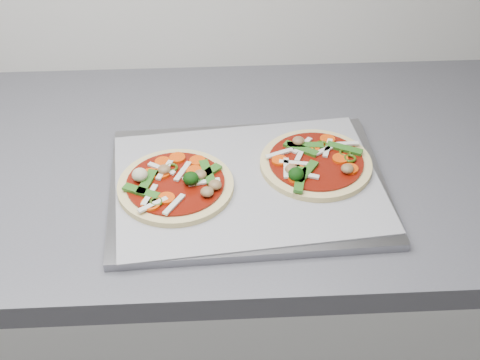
{
  "coord_description": "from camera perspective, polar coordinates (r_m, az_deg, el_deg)",
  "views": [
    {
      "loc": [
        -0.43,
        0.43,
        1.57
      ],
      "look_at": [
        -0.39,
        1.21,
        0.93
      ],
      "focal_mm": 50.0,
      "sensor_mm": 36.0,
      "label": 1
    }
  ],
  "objects": [
    {
      "name": "pizza_left",
      "position": [
        1.01,
        -5.53,
        -0.35
      ],
      "size": [
        0.22,
        0.22,
        0.03
      ],
      "rotation": [
        0.0,
        0.0,
        0.27
      ],
      "color": "#DCC885",
      "rests_on": "parchment"
    },
    {
      "name": "parchment",
      "position": [
        1.02,
        0.67,
        -0.16
      ],
      "size": [
        0.43,
        0.33,
        0.0
      ],
      "primitive_type": "cube",
      "rotation": [
        0.0,
        0.0,
        0.1
      ],
      "color": "#9E9DA3",
      "rests_on": "baking_tray"
    },
    {
      "name": "baking_tray",
      "position": [
        1.03,
        0.67,
        -0.49
      ],
      "size": [
        0.43,
        0.33,
        0.01
      ],
      "primitive_type": "cube",
      "rotation": [
        0.0,
        0.0,
        0.04
      ],
      "color": "gray",
      "rests_on": "countertop"
    },
    {
      "name": "pizza_right",
      "position": [
        1.05,
        6.4,
        1.48
      ],
      "size": [
        0.19,
        0.19,
        0.03
      ],
      "rotation": [
        0.0,
        0.0,
        0.09
      ],
      "color": "#DCC885",
      "rests_on": "parchment"
    },
    {
      "name": "base_cabinet",
      "position": [
        1.49,
        15.25,
        -12.13
      ],
      "size": [
        3.6,
        0.6,
        0.86
      ],
      "primitive_type": "cube",
      "color": "silver",
      "rests_on": "ground"
    },
    {
      "name": "countertop",
      "position": [
        1.19,
        18.87,
        1.62
      ],
      "size": [
        3.6,
        0.6,
        0.04
      ],
      "primitive_type": "cube",
      "color": "#56565D",
      "rests_on": "base_cabinet"
    }
  ]
}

